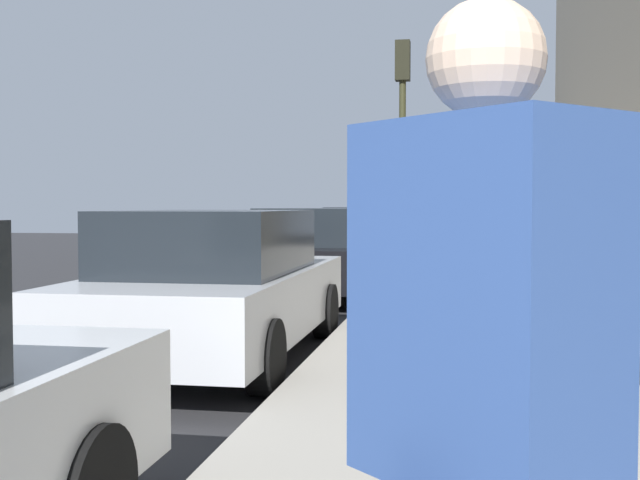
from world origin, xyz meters
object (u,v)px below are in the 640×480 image
pedestrian_blue_coat (483,426)px  traffic_light_pole (402,120)px  parked_car_black (319,253)px  parked_car_silver (217,285)px  parked_car_navy (365,238)px

pedestrian_blue_coat → traffic_light_pole: (12.66, 1.06, 1.95)m
parked_car_black → pedestrian_blue_coat: (-11.60, -2.39, 0.36)m
parked_car_silver → traffic_light_pole: traffic_light_pole is taller
parked_car_navy → pedestrian_blue_coat: 17.86m
parked_car_black → parked_car_navy: (6.10, -0.06, 0.00)m
parked_car_black → parked_car_navy: size_ratio=0.97×
parked_car_black → traffic_light_pole: (1.06, -1.33, 2.31)m
parked_car_black → pedestrian_blue_coat: size_ratio=2.44×
parked_car_black → traffic_light_pole: bearing=-51.4°
parked_car_navy → parked_car_silver: bearing=179.5°
parked_car_silver → parked_car_black: 5.55m
parked_car_black → parked_car_navy: bearing=-0.6°
parked_car_silver → pedestrian_blue_coat: size_ratio=2.55×
parked_car_silver → parked_car_black: bearing=-0.5°
parked_car_black → traffic_light_pole: size_ratio=1.03×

